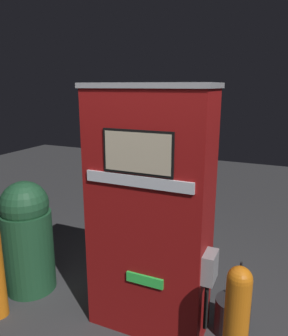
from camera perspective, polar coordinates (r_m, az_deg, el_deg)
gas_pump at (r=2.70m, az=0.99°, el=-7.93°), size 1.08×0.47×2.08m
safety_bollard at (r=2.42m, az=15.65°, el=-25.87°), size 0.16×0.16×0.99m
trash_bin at (r=3.57m, az=-19.65°, el=-11.05°), size 0.50×0.50×1.16m
squeegee_bucket at (r=3.14m, az=15.11°, el=-23.62°), size 0.29×0.29×0.70m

